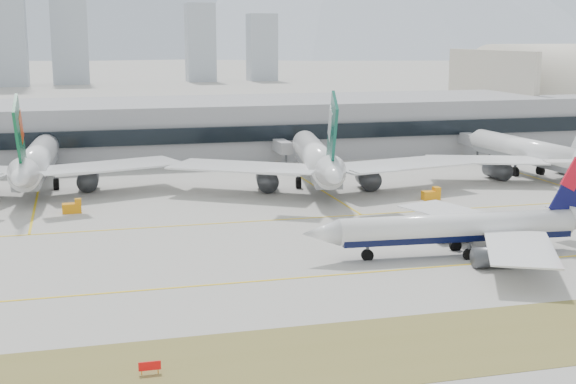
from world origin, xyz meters
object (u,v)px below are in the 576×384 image
object	(u,v)px
widebody_cathay	(317,161)
terminal	(165,128)
widebody_eva	(36,163)
taxiing_airliner	(468,228)
widebody_china_air	(531,153)

from	to	relation	value
widebody_cathay	terminal	world-z (taller)	widebody_cathay
widebody_eva	terminal	distance (m)	55.53
taxiing_airliner	widebody_china_air	distance (m)	75.55
widebody_china_air	widebody_eva	bearing A→B (deg)	81.46
taxiing_airliner	terminal	size ratio (longest dim) A/B	0.18
widebody_eva	widebody_cathay	world-z (taller)	widebody_cathay
taxiing_airliner	widebody_cathay	size ratio (longest dim) A/B	0.79
widebody_cathay	terminal	distance (m)	63.60
widebody_eva	terminal	xyz separation A→B (m)	(32.63, 44.90, 1.45)
taxiing_airliner	widebody_china_air	size ratio (longest dim) A/B	0.88
widebody_cathay	widebody_china_air	world-z (taller)	widebody_cathay
widebody_cathay	taxiing_airliner	bearing A→B (deg)	-163.33
widebody_eva	widebody_china_air	bearing A→B (deg)	-91.58
widebody_cathay	widebody_china_air	xyz separation A→B (m)	(53.59, 2.30, -0.68)
widebody_cathay	widebody_china_air	bearing A→B (deg)	-77.52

